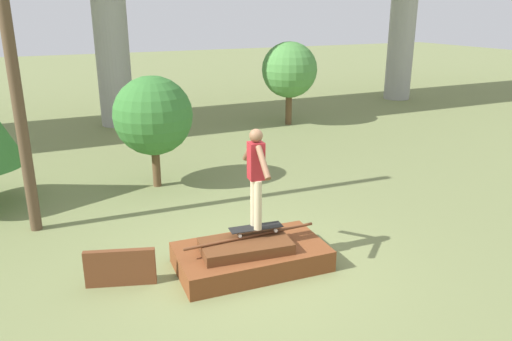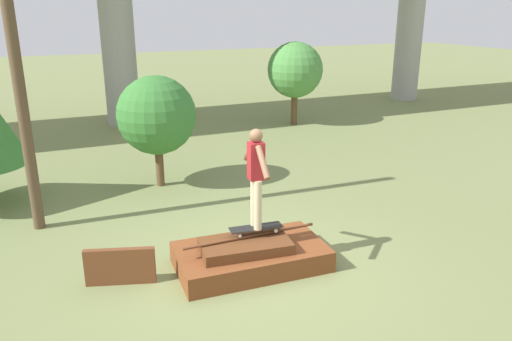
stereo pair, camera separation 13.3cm
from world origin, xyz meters
name	(u,v)px [view 2 (the right image)]	position (x,y,z in m)	size (l,w,h in m)	color
ground_plane	(251,266)	(0.00, 0.00, 0.00)	(80.00, 80.00, 0.00)	olive
scrap_pile	(250,255)	(-0.02, -0.01, 0.20)	(2.35, 1.39, 0.54)	brown
scrap_plank_loose	(120,266)	(-1.93, 0.31, 0.28)	(0.98, 0.40, 0.56)	brown
skateboard	(256,228)	(0.10, 0.05, 0.62)	(0.84, 0.32, 0.09)	black
skater	(256,172)	(0.10, 0.05, 1.52)	(0.24, 1.11, 1.54)	#C6B78E
utility_pole	(11,32)	(-2.96, 2.91, 3.45)	(1.30, 0.20, 6.66)	brown
tree_behind_left	(157,115)	(-0.38, 4.26, 1.61)	(1.72, 1.72, 2.47)	brown
tree_behind_right	(295,70)	(5.31, 8.50, 1.85)	(1.85, 1.85, 2.78)	brown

